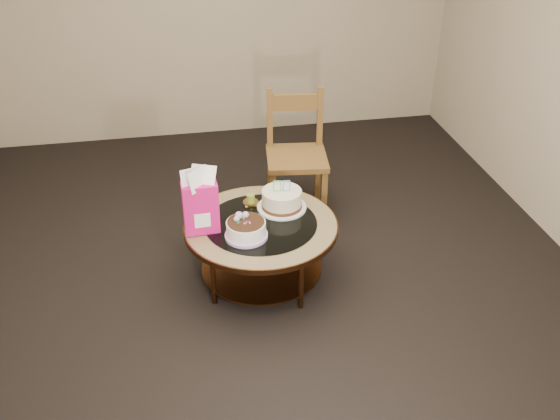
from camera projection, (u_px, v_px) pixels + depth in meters
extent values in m
plane|color=black|center=(262.00, 278.00, 4.33)|extent=(5.00, 5.00, 0.00)
cube|color=tan|center=(217.00, 1.00, 5.73)|extent=(4.50, 0.02, 2.60)
cylinder|color=#543018|center=(305.00, 232.00, 4.44)|extent=(0.04, 0.04, 0.42)
cylinder|color=#543018|center=(226.00, 229.00, 4.47)|extent=(0.04, 0.04, 0.42)
cylinder|color=#543018|center=(213.00, 277.00, 3.99)|extent=(0.04, 0.04, 0.42)
cylinder|color=#543018|center=(301.00, 281.00, 3.96)|extent=(0.04, 0.04, 0.42)
cylinder|color=#543018|center=(262.00, 267.00, 4.27)|extent=(0.82, 0.82, 0.02)
cylinder|color=#543018|center=(261.00, 226.00, 4.10)|extent=(1.02, 1.02, 0.04)
cylinder|color=#967E52|center=(261.00, 224.00, 4.09)|extent=(1.00, 1.00, 0.01)
cylinder|color=black|center=(261.00, 223.00, 4.09)|extent=(0.74, 0.74, 0.01)
cylinder|color=#BD9BDC|center=(246.00, 235.00, 3.94)|extent=(0.27, 0.27, 0.02)
cylinder|color=silver|center=(246.00, 230.00, 3.92)|extent=(0.25, 0.25, 0.11)
cylinder|color=black|center=(246.00, 222.00, 3.89)|extent=(0.23, 0.23, 0.01)
sphere|color=#BD9BDC|center=(239.00, 215.00, 3.91)|extent=(0.05, 0.05, 0.05)
sphere|color=#BD9BDC|center=(246.00, 215.00, 3.92)|extent=(0.04, 0.04, 0.04)
sphere|color=#BD9BDC|center=(237.00, 219.00, 3.88)|extent=(0.04, 0.04, 0.04)
cone|color=#1F7728|center=(244.00, 219.00, 3.90)|extent=(0.02, 0.03, 0.02)
cone|color=#1F7728|center=(235.00, 218.00, 3.91)|extent=(0.04, 0.03, 0.02)
cone|color=#1F7728|center=(248.00, 215.00, 3.94)|extent=(0.04, 0.04, 0.02)
cone|color=#1F7728|center=(239.00, 223.00, 3.86)|extent=(0.04, 0.03, 0.02)
cylinder|color=white|center=(282.00, 207.00, 4.24)|extent=(0.34, 0.34, 0.01)
cylinder|color=#462514|center=(282.00, 205.00, 4.23)|extent=(0.27, 0.27, 0.02)
cylinder|color=beige|center=(282.00, 197.00, 4.20)|extent=(0.27, 0.27, 0.10)
cube|color=#51BD56|center=(277.00, 186.00, 4.15)|extent=(0.05, 0.02, 0.08)
cube|color=white|center=(277.00, 186.00, 4.15)|extent=(0.04, 0.02, 0.06)
cube|color=#3F92D6|center=(286.00, 186.00, 4.15)|extent=(0.05, 0.02, 0.08)
cube|color=white|center=(286.00, 186.00, 4.15)|extent=(0.04, 0.02, 0.06)
cube|color=#EF1679|center=(201.00, 207.00, 3.92)|extent=(0.23, 0.13, 0.34)
cube|color=white|center=(201.00, 216.00, 3.95)|extent=(0.11, 0.13, 0.10)
cube|color=#F1C863|center=(251.00, 203.00, 4.29)|extent=(0.09, 0.09, 0.01)
cylinder|color=gold|center=(251.00, 202.00, 4.28)|extent=(0.11, 0.11, 0.01)
cylinder|color=olive|center=(251.00, 198.00, 4.27)|extent=(0.05, 0.05, 0.05)
cylinder|color=black|center=(250.00, 194.00, 4.25)|extent=(0.00, 0.00, 0.01)
cube|color=brown|center=(297.00, 158.00, 4.80)|extent=(0.51, 0.51, 0.04)
cube|color=brown|center=(273.00, 199.00, 4.76)|extent=(0.05, 0.05, 0.49)
cube|color=brown|center=(324.00, 198.00, 4.78)|extent=(0.05, 0.05, 0.49)
cube|color=brown|center=(270.00, 175.00, 5.09)|extent=(0.05, 0.05, 0.49)
cube|color=brown|center=(318.00, 173.00, 5.11)|extent=(0.05, 0.05, 0.49)
cube|color=brown|center=(270.00, 119.00, 4.83)|extent=(0.05, 0.05, 0.50)
cube|color=brown|center=(320.00, 117.00, 4.85)|extent=(0.05, 0.05, 0.50)
cube|color=brown|center=(295.00, 102.00, 4.77)|extent=(0.39, 0.08, 0.13)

